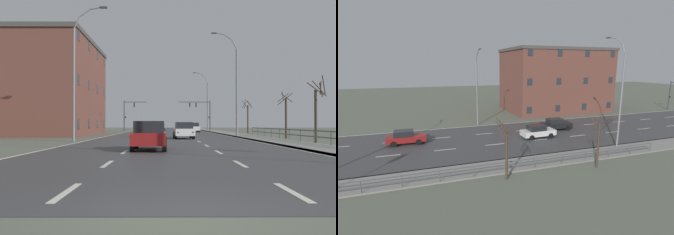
% 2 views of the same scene
% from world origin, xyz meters
% --- Properties ---
extents(ground_plane, '(160.00, 160.00, 0.12)m').
position_xyz_m(ground_plane, '(0.00, 48.00, -0.06)').
color(ground_plane, '#5B6051').
extents(guardrail, '(0.07, 33.70, 1.00)m').
position_xyz_m(guardrail, '(9.85, 20.93, 0.71)').
color(guardrail, '#515459').
rests_on(guardrail, ground).
extents(street_lamp_midground, '(2.90, 0.24, 11.62)m').
position_xyz_m(street_lamp_midground, '(7.41, 35.59, 5.65)').
color(street_lamp_midground, slate).
rests_on(street_lamp_midground, ground).
extents(street_lamp_left_bank, '(2.72, 0.24, 10.82)m').
position_xyz_m(street_lamp_left_bank, '(-7.42, 23.94, 5.27)').
color(street_lamp_left_bank, slate).
rests_on(street_lamp_left_bank, ground).
extents(traffic_signal_left, '(4.16, 0.36, 5.63)m').
position_xyz_m(traffic_signal_left, '(-7.18, 62.47, 3.67)').
color(traffic_signal_left, '#38383A').
rests_on(traffic_signal_left, ground).
extents(car_distant, '(1.95, 4.16, 1.57)m').
position_xyz_m(car_distant, '(1.39, 29.29, 0.80)').
color(car_distant, silver).
rests_on(car_distant, ground).
extents(car_near_left, '(1.90, 4.13, 1.57)m').
position_xyz_m(car_near_left, '(-1.22, 33.34, 0.80)').
color(car_near_left, black).
rests_on(car_near_left, ground).
extents(car_near_right, '(1.85, 4.11, 1.57)m').
position_xyz_m(car_near_right, '(-1.15, 14.31, 0.80)').
color(car_near_right, maroon).
rests_on(car_near_right, ground).
extents(brick_building, '(12.55, 18.89, 11.71)m').
position_xyz_m(brick_building, '(-15.52, 41.11, 5.87)').
color(brick_building, brown).
rests_on(brick_building, ground).
extents(bare_tree_near, '(1.60, 1.12, 4.96)m').
position_xyz_m(bare_tree_near, '(10.93, 21.91, 2.36)').
color(bare_tree_near, '#423328').
rests_on(bare_tree_near, ground).
extents(bare_tree_mid, '(1.51, 1.50, 4.59)m').
position_xyz_m(bare_tree_mid, '(11.27, 30.08, 2.24)').
color(bare_tree_mid, '#423328').
rests_on(bare_tree_mid, ground).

